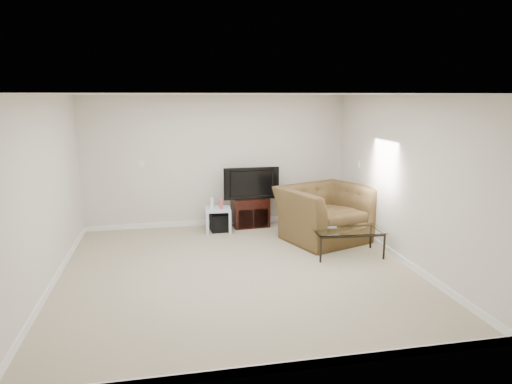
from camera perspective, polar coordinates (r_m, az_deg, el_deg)
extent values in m
plane|color=tan|center=(6.67, -2.24, -9.88)|extent=(5.00, 5.00, 0.00)
plane|color=white|center=(6.19, -2.43, 12.13)|extent=(5.00, 5.00, 0.00)
cube|color=silver|center=(8.76, -4.88, 3.84)|extent=(5.00, 0.02, 2.50)
cube|color=silver|center=(6.43, -24.92, -0.20)|extent=(0.02, 5.00, 2.50)
cube|color=silver|center=(7.13, 17.94, 1.44)|extent=(0.02, 5.00, 2.50)
cube|color=white|center=(8.70, -14.09, 3.48)|extent=(0.12, 0.02, 0.12)
cube|color=white|center=(8.54, 12.69, 3.38)|extent=(0.02, 0.09, 0.13)
cube|color=white|center=(8.46, 13.21, -3.29)|extent=(0.02, 0.08, 0.12)
cube|color=black|center=(8.74, -0.68, -1.36)|extent=(0.42, 0.31, 0.06)
imported|color=black|center=(8.66, -0.71, 1.22)|extent=(0.98, 0.20, 0.61)
cube|color=black|center=(8.56, -4.57, -3.84)|extent=(0.36, 0.36, 0.33)
cube|color=white|center=(8.42, -5.53, -1.43)|extent=(0.06, 0.15, 0.20)
cube|color=#CC4C4C|center=(8.43, -4.41, -1.48)|extent=(0.05, 0.13, 0.17)
imported|color=brown|center=(8.02, 8.66, -1.54)|extent=(1.67, 1.37, 1.25)
cube|color=#B2B2B7|center=(7.36, 9.39, -4.34)|extent=(0.18, 0.09, 0.02)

